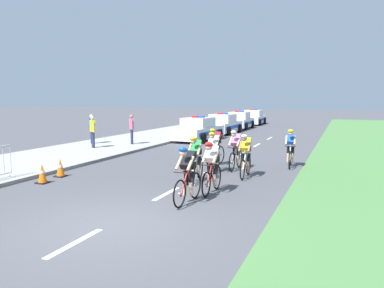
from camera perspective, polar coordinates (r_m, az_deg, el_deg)
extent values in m
plane|color=#4C4C51|center=(8.66, -12.24, -11.71)|extent=(160.00, 160.00, 0.00)
cube|color=#A3A099|center=(24.24, -8.44, 0.58)|extent=(5.08, 60.00, 0.12)
cube|color=#9E9E99|center=(23.09, -3.17, 0.34)|extent=(0.16, 60.00, 0.13)
cube|color=white|center=(7.78, -17.22, -14.03)|extent=(0.14, 1.60, 0.01)
cube|color=white|center=(11.01, -3.86, -7.47)|extent=(0.14, 1.60, 0.01)
cube|color=white|center=(14.62, 3.01, -3.82)|extent=(0.14, 1.60, 0.01)
cube|color=white|center=(18.40, 7.08, -1.62)|extent=(0.14, 1.60, 0.01)
cube|color=white|center=(22.25, 9.75, -0.16)|extent=(0.14, 1.60, 0.01)
cube|color=white|center=(26.15, 11.63, 0.86)|extent=(0.14, 1.60, 0.01)
torus|color=black|center=(9.54, -1.88, -7.51)|extent=(0.07, 0.73, 0.72)
cylinder|color=#99999E|center=(9.54, -1.88, -7.51)|extent=(0.06, 0.06, 0.06)
torus|color=black|center=(10.43, 0.51, -6.25)|extent=(0.07, 0.73, 0.72)
cylinder|color=#99999E|center=(10.43, 0.51, -6.25)|extent=(0.06, 0.06, 0.06)
cylinder|color=#B21919|center=(9.82, -0.76, -3.87)|extent=(0.05, 0.55, 0.04)
cylinder|color=#B21919|center=(9.73, -1.18, -5.92)|extent=(0.05, 0.48, 0.63)
cylinder|color=#B21919|center=(10.06, -0.28, -5.37)|extent=(0.04, 0.04, 0.65)
cylinder|color=black|center=(9.52, -1.63, -4.35)|extent=(0.42, 0.04, 0.03)
cube|color=black|center=(9.99, -0.28, -3.45)|extent=(0.11, 0.22, 0.05)
cube|color=black|center=(9.85, -0.58, -2.42)|extent=(0.30, 0.55, 0.46)
cube|color=black|center=(9.98, -0.30, -3.23)|extent=(0.29, 0.21, 0.18)
cylinder|color=black|center=(9.96, 0.06, -5.26)|extent=(0.12, 0.23, 0.40)
cylinder|color=tan|center=(9.95, -0.13, -6.84)|extent=(0.09, 0.16, 0.36)
cylinder|color=black|center=(10.04, -0.89, -5.17)|extent=(0.12, 0.17, 0.40)
cylinder|color=tan|center=(10.03, -1.08, -6.73)|extent=(0.09, 0.13, 0.36)
cylinder|color=tan|center=(9.60, -0.24, -2.97)|extent=(0.09, 0.40, 0.35)
cylinder|color=tan|center=(9.73, -1.96, -2.84)|extent=(0.09, 0.40, 0.35)
sphere|color=tan|center=(9.54, -1.32, -1.27)|extent=(0.19, 0.19, 0.19)
ellipsoid|color=blue|center=(9.52, -1.35, -0.89)|extent=(0.24, 0.32, 0.24)
torus|color=black|center=(10.55, 2.16, -6.10)|extent=(0.05, 0.72, 0.72)
cylinder|color=#99999E|center=(10.55, 2.16, -6.10)|extent=(0.06, 0.06, 0.06)
torus|color=black|center=(11.48, 3.81, -5.03)|extent=(0.05, 0.72, 0.72)
cylinder|color=#99999E|center=(11.48, 3.81, -5.03)|extent=(0.06, 0.06, 0.06)
cylinder|color=#B21919|center=(10.86, 2.95, -2.82)|extent=(0.04, 0.55, 0.04)
cylinder|color=#B21919|center=(10.76, 2.65, -4.67)|extent=(0.05, 0.48, 0.63)
cylinder|color=#B21919|center=(11.10, 3.27, -4.20)|extent=(0.04, 0.04, 0.65)
cylinder|color=black|center=(10.54, 2.35, -3.24)|extent=(0.42, 0.03, 0.03)
cube|color=black|center=(11.04, 3.28, -2.45)|extent=(0.10, 0.22, 0.05)
cube|color=white|center=(10.89, 3.09, -1.52)|extent=(0.29, 0.55, 0.45)
cube|color=black|center=(11.03, 3.27, -2.25)|extent=(0.28, 0.20, 0.18)
cylinder|color=black|center=(11.01, 3.62, -4.09)|extent=(0.11, 0.22, 0.40)
cylinder|color=tan|center=(10.99, 3.48, -5.51)|extent=(0.09, 0.15, 0.36)
cylinder|color=black|center=(11.07, 2.73, -4.02)|extent=(0.11, 0.17, 0.40)
cylinder|color=tan|center=(11.05, 2.59, -5.44)|extent=(0.09, 0.12, 0.36)
cylinder|color=tan|center=(10.65, 3.54, -1.99)|extent=(0.08, 0.40, 0.35)
cylinder|color=tan|center=(10.75, 1.92, -1.89)|extent=(0.08, 0.40, 0.35)
sphere|color=tan|center=(10.58, 2.59, -0.46)|extent=(0.19, 0.19, 0.19)
ellipsoid|color=red|center=(10.56, 2.57, -0.11)|extent=(0.23, 0.32, 0.24)
torus|color=black|center=(11.99, -0.04, -4.49)|extent=(0.12, 0.72, 0.72)
cylinder|color=#99999E|center=(11.99, -0.04, -4.49)|extent=(0.07, 0.07, 0.06)
torus|color=black|center=(12.94, 1.19, -3.64)|extent=(0.12, 0.72, 0.72)
cylinder|color=#99999E|center=(12.94, 1.19, -3.64)|extent=(0.07, 0.07, 0.06)
cylinder|color=silver|center=(12.32, 0.54, -1.63)|extent=(0.09, 0.55, 0.04)
cylinder|color=silver|center=(12.21, 0.32, -3.26)|extent=(0.09, 0.48, 0.63)
cylinder|color=silver|center=(12.56, 0.78, -2.87)|extent=(0.04, 0.04, 0.65)
cylinder|color=black|center=(11.99, 0.09, -1.97)|extent=(0.42, 0.07, 0.03)
cube|color=black|center=(12.51, 0.79, -1.32)|extent=(0.12, 0.23, 0.05)
cube|color=green|center=(12.36, 0.63, -0.48)|extent=(0.33, 0.57, 0.46)
cube|color=black|center=(12.49, 0.77, -1.14)|extent=(0.30, 0.23, 0.18)
cylinder|color=black|center=(12.47, 1.11, -2.76)|extent=(0.13, 0.23, 0.40)
cylinder|color=tan|center=(12.45, 1.01, -4.01)|extent=(0.11, 0.16, 0.36)
cylinder|color=black|center=(12.52, 0.31, -2.72)|extent=(0.13, 0.18, 0.40)
cylinder|color=tan|center=(12.49, 0.21, -3.97)|extent=(0.10, 0.13, 0.36)
cylinder|color=tan|center=(12.12, 1.09, -0.87)|extent=(0.12, 0.41, 0.35)
cylinder|color=tan|center=(12.20, -0.36, -0.82)|extent=(0.12, 0.41, 0.35)
sphere|color=tan|center=(12.04, 0.25, 0.47)|extent=(0.19, 0.19, 0.19)
ellipsoid|color=yellow|center=(12.03, 0.24, 0.77)|extent=(0.26, 0.34, 0.24)
torus|color=black|center=(12.81, 7.62, -3.80)|extent=(0.07, 0.73, 0.72)
cylinder|color=#99999E|center=(12.81, 7.62, -3.80)|extent=(0.06, 0.06, 0.06)
torus|color=black|center=(13.77, 8.49, -3.05)|extent=(0.07, 0.73, 0.72)
cylinder|color=#99999E|center=(13.77, 8.49, -3.05)|extent=(0.06, 0.06, 0.06)
cylinder|color=white|center=(13.15, 8.07, -1.15)|extent=(0.06, 0.55, 0.04)
cylinder|color=white|center=(13.04, 7.89, -2.66)|extent=(0.06, 0.48, 0.63)
cylinder|color=white|center=(13.39, 8.22, -2.32)|extent=(0.04, 0.04, 0.65)
cylinder|color=black|center=(12.82, 7.75, -1.45)|extent=(0.42, 0.05, 0.03)
cube|color=black|center=(13.34, 8.25, -0.86)|extent=(0.11, 0.22, 0.05)
cube|color=yellow|center=(13.20, 8.15, -0.07)|extent=(0.30, 0.56, 0.46)
cube|color=black|center=(13.33, 8.24, -0.70)|extent=(0.29, 0.21, 0.18)
cylinder|color=black|center=(13.31, 8.55, -2.21)|extent=(0.12, 0.23, 0.40)
cylinder|color=#9E7051|center=(13.28, 8.46, -3.39)|extent=(0.10, 0.16, 0.36)
cylinder|color=black|center=(13.35, 7.79, -2.17)|extent=(0.12, 0.17, 0.40)
cylinder|color=#9E7051|center=(13.32, 7.70, -3.35)|extent=(0.10, 0.13, 0.36)
cylinder|color=#9E7051|center=(12.96, 8.65, -0.43)|extent=(0.09, 0.40, 0.35)
cylinder|color=#9E7051|center=(13.03, 7.27, -0.37)|extent=(0.09, 0.40, 0.35)
sphere|color=#9E7051|center=(12.88, 7.90, 0.83)|extent=(0.19, 0.19, 0.19)
ellipsoid|color=white|center=(12.86, 7.90, 1.11)|extent=(0.24, 0.32, 0.24)
torus|color=black|center=(13.46, 2.77, -3.22)|extent=(0.10, 0.73, 0.72)
cylinder|color=#99999E|center=(13.46, 2.77, -3.22)|extent=(0.06, 0.06, 0.06)
torus|color=black|center=(14.41, 3.80, -2.54)|extent=(0.10, 0.73, 0.72)
cylinder|color=#99999E|center=(14.41, 3.80, -2.54)|extent=(0.06, 0.06, 0.06)
cylinder|color=black|center=(13.80, 3.27, -0.71)|extent=(0.08, 0.55, 0.04)
cylinder|color=black|center=(13.68, 3.07, -2.14)|extent=(0.08, 0.48, 0.63)
cylinder|color=black|center=(14.04, 3.46, -1.83)|extent=(0.04, 0.04, 0.65)
cylinder|color=black|center=(13.47, 2.89, -0.98)|extent=(0.42, 0.06, 0.03)
cube|color=black|center=(13.99, 3.47, -0.44)|extent=(0.12, 0.23, 0.05)
cube|color=white|center=(13.84, 3.35, 0.32)|extent=(0.32, 0.56, 0.46)
cube|color=black|center=(13.97, 3.47, -0.28)|extent=(0.29, 0.22, 0.18)
cylinder|color=black|center=(13.95, 3.76, -1.72)|extent=(0.13, 0.23, 0.40)
cylinder|color=beige|center=(13.92, 3.67, -2.84)|extent=(0.10, 0.16, 0.36)
cylinder|color=black|center=(14.00, 3.05, -1.69)|extent=(0.12, 0.18, 0.40)
cylinder|color=beige|center=(13.96, 2.96, -2.81)|extent=(0.10, 0.13, 0.36)
cylinder|color=beige|center=(13.60, 3.78, -0.02)|extent=(0.11, 0.41, 0.35)
cylinder|color=beige|center=(13.68, 2.48, 0.03)|extent=(0.11, 0.41, 0.35)
sphere|color=beige|center=(13.53, 3.04, 1.19)|extent=(0.19, 0.19, 0.19)
ellipsoid|color=yellow|center=(13.51, 3.03, 1.46)|extent=(0.25, 0.33, 0.24)
torus|color=black|center=(14.19, 6.03, -2.72)|extent=(0.05, 0.72, 0.72)
cylinder|color=#99999E|center=(14.19, 6.03, -2.72)|extent=(0.06, 0.06, 0.06)
torus|color=black|center=(15.14, 7.13, -2.12)|extent=(0.05, 0.72, 0.72)
cylinder|color=#99999E|center=(15.14, 7.13, -2.12)|extent=(0.06, 0.06, 0.06)
cylinder|color=black|center=(14.54, 6.57, -0.34)|extent=(0.04, 0.55, 0.04)
cylinder|color=black|center=(14.42, 6.36, -1.70)|extent=(0.05, 0.48, 0.63)
cylinder|color=black|center=(14.77, 6.77, -1.42)|extent=(0.04, 0.04, 0.65)
cylinder|color=black|center=(14.21, 6.17, -0.59)|extent=(0.42, 0.03, 0.03)
cube|color=black|center=(14.72, 6.79, -0.10)|extent=(0.10, 0.22, 0.05)
cube|color=pink|center=(14.58, 6.67, 0.63)|extent=(0.29, 0.55, 0.46)
cube|color=black|center=(14.71, 6.79, 0.05)|extent=(0.28, 0.20, 0.18)
cylinder|color=black|center=(14.68, 7.05, -1.32)|extent=(0.11, 0.22, 0.40)
cylinder|color=beige|center=(14.65, 6.95, -2.38)|extent=(0.09, 0.16, 0.36)
cylinder|color=black|center=(14.73, 6.38, -1.28)|extent=(0.11, 0.17, 0.40)
cylinder|color=beige|center=(14.70, 6.27, -2.34)|extent=(0.09, 0.12, 0.36)
cylinder|color=beige|center=(14.34, 7.04, 0.31)|extent=(0.08, 0.40, 0.35)
cylinder|color=beige|center=(14.43, 5.82, 0.37)|extent=(0.08, 0.40, 0.35)
sphere|color=beige|center=(14.27, 6.35, 1.46)|extent=(0.19, 0.19, 0.19)
ellipsoid|color=white|center=(14.26, 6.34, 1.72)|extent=(0.23, 0.32, 0.24)
torus|color=black|center=(15.02, 2.78, -2.15)|extent=(0.12, 0.72, 0.72)
cylinder|color=#99999E|center=(15.02, 2.78, -2.15)|extent=(0.07, 0.07, 0.06)
torus|color=black|center=(15.91, 4.33, -1.63)|extent=(0.12, 0.72, 0.72)
cylinder|color=#99999E|center=(15.91, 4.33, -1.63)|extent=(0.07, 0.07, 0.06)
cylinder|color=silver|center=(15.34, 3.52, 0.08)|extent=(0.10, 0.55, 0.04)
cylinder|color=silver|center=(15.23, 3.23, -1.20)|extent=(0.09, 0.48, 0.63)
cylinder|color=silver|center=(15.56, 3.82, -0.96)|extent=(0.04, 0.04, 0.65)
cylinder|color=black|center=(15.03, 2.95, -0.14)|extent=(0.42, 0.07, 0.03)
cube|color=black|center=(15.52, 3.83, 0.30)|extent=(0.12, 0.23, 0.05)
cube|color=red|center=(15.38, 3.64, 0.99)|extent=(0.34, 0.58, 0.44)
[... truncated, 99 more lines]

